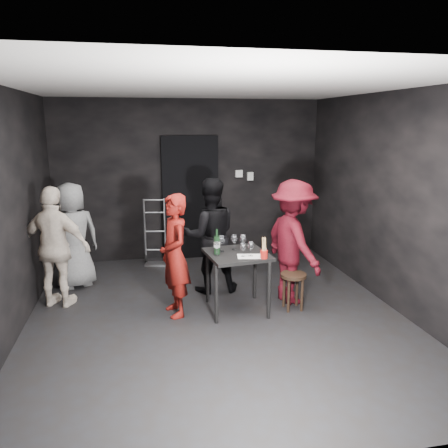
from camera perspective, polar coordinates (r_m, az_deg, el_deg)
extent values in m
cube|color=black|center=(5.48, -0.99, -11.86)|extent=(4.50, 5.00, 0.02)
cube|color=silver|center=(4.98, -1.12, 17.57)|extent=(4.50, 5.00, 0.02)
cube|color=black|center=(7.50, -4.50, 5.72)|extent=(4.50, 0.04, 2.70)
cube|color=black|center=(2.72, 8.53, -7.83)|extent=(4.50, 0.04, 2.70)
cube|color=black|center=(5.16, -26.45, 0.97)|extent=(0.04, 5.00, 2.70)
cube|color=black|center=(5.88, 21.07, 2.82)|extent=(0.04, 5.00, 2.70)
cube|color=black|center=(7.49, -4.40, 3.38)|extent=(0.95, 0.10, 2.10)
cube|color=#B7B7B2|center=(7.59, 1.96, 6.60)|extent=(0.12, 0.06, 0.12)
cube|color=#B7B7B2|center=(7.64, 3.43, 6.25)|extent=(0.10, 0.06, 0.14)
cylinder|color=#B2B2B7|center=(7.33, -10.28, -1.01)|extent=(0.03, 0.03, 1.10)
cylinder|color=#B2B2B7|center=(7.35, -7.72, -0.89)|extent=(0.03, 0.03, 1.10)
cube|color=#B2B2B7|center=(7.38, -8.82, -5.17)|extent=(0.37, 0.20, 0.03)
cylinder|color=black|center=(7.49, -10.14, -4.42)|extent=(0.04, 0.16, 0.16)
cylinder|color=black|center=(7.50, -7.63, -4.30)|extent=(0.04, 0.16, 0.16)
cube|color=black|center=(5.38, 1.73, -4.00)|extent=(0.72, 0.72, 0.04)
cylinder|color=black|center=(5.15, -1.00, -9.24)|extent=(0.04, 0.04, 0.71)
cylinder|color=black|center=(5.29, 5.91, -8.67)|extent=(0.04, 0.04, 0.71)
cylinder|color=black|center=(5.74, -2.16, -6.84)|extent=(0.04, 0.04, 0.71)
cylinder|color=black|center=(5.87, 4.06, -6.41)|extent=(0.04, 0.04, 0.71)
cylinder|color=black|center=(5.56, 9.07, -6.63)|extent=(0.32, 0.32, 0.04)
cylinder|color=black|center=(5.75, 9.50, -8.56)|extent=(0.04, 0.04, 0.41)
cylinder|color=black|center=(5.70, 7.83, -8.73)|extent=(0.04, 0.04, 0.41)
cylinder|color=black|center=(5.54, 8.43, -9.38)|extent=(0.04, 0.04, 0.41)
cylinder|color=black|center=(5.60, 10.14, -9.20)|extent=(0.04, 0.04, 0.41)
imported|color=maroon|center=(5.30, -6.48, -4.11)|extent=(0.47, 0.61, 1.50)
imported|color=black|center=(5.99, -1.84, -1.06)|extent=(0.83, 0.47, 1.69)
imported|color=#450911|center=(5.69, 9.02, -1.75)|extent=(0.77, 1.21, 1.74)
imported|color=#F1DECA|center=(5.88, -21.14, -2.61)|extent=(1.05, 0.76, 1.61)
imported|color=slate|center=(6.51, -19.13, -1.41)|extent=(0.85, 0.69, 1.52)
cube|color=white|center=(5.24, 3.34, -4.24)|extent=(0.31, 0.24, 0.00)
cylinder|color=black|center=(5.30, -0.94, -2.78)|extent=(0.07, 0.07, 0.22)
cylinder|color=black|center=(5.26, -0.94, -1.15)|extent=(0.03, 0.03, 0.09)
cylinder|color=white|center=(5.30, -0.94, -2.68)|extent=(0.08, 0.08, 0.07)
cylinder|color=maroon|center=(5.17, 5.24, -3.96)|extent=(0.09, 0.09, 0.10)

